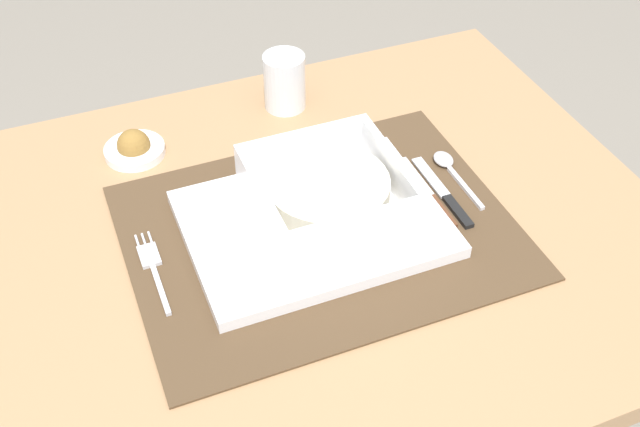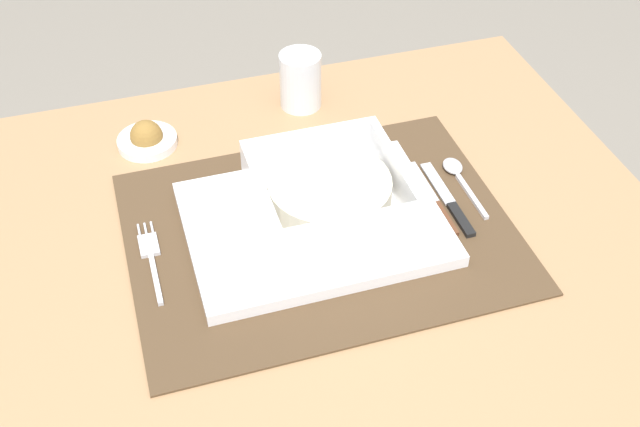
% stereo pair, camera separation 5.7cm
% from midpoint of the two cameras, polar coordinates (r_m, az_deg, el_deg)
% --- Properties ---
extents(dining_table, '(0.84, 0.69, 0.72)m').
position_cam_midpoint_polar(dining_table, '(1.02, 1.49, -5.98)').
color(dining_table, '#A37A51').
rests_on(dining_table, ground).
extents(placemat, '(0.45, 0.35, 0.00)m').
position_cam_midpoint_polar(placemat, '(0.93, 1.75, -1.35)').
color(placemat, '#4C3823').
rests_on(placemat, dining_table).
extents(serving_plate, '(0.30, 0.22, 0.02)m').
position_cam_midpoint_polar(serving_plate, '(0.92, 1.30, -0.79)').
color(serving_plate, white).
rests_on(serving_plate, placemat).
extents(porridge_bowl, '(0.17, 0.17, 0.06)m').
position_cam_midpoint_polar(porridge_bowl, '(0.92, 2.48, 1.40)').
color(porridge_bowl, white).
rests_on(porridge_bowl, serving_plate).
extents(fork, '(0.02, 0.13, 0.00)m').
position_cam_midpoint_polar(fork, '(0.91, -10.49, -3.05)').
color(fork, silver).
rests_on(fork, placemat).
extents(spoon, '(0.02, 0.12, 0.01)m').
position_cam_midpoint_polar(spoon, '(1.02, 11.50, 2.92)').
color(spoon, silver).
rests_on(spoon, placemat).
extents(butter_knife, '(0.01, 0.14, 0.01)m').
position_cam_midpoint_polar(butter_knife, '(0.98, 11.12, 0.72)').
color(butter_knife, black).
rests_on(butter_knife, placemat).
extents(bread_knife, '(0.01, 0.14, 0.01)m').
position_cam_midpoint_polar(bread_knife, '(0.97, 9.97, 0.76)').
color(bread_knife, '#59331E').
rests_on(bread_knife, placemat).
extents(drinking_glass, '(0.06, 0.06, 0.08)m').
position_cam_midpoint_polar(drinking_glass, '(1.11, 0.05, 9.49)').
color(drinking_glass, white).
rests_on(drinking_glass, dining_table).
extents(condiment_saucer, '(0.08, 0.08, 0.04)m').
position_cam_midpoint_polar(condiment_saucer, '(1.07, -11.02, 5.34)').
color(condiment_saucer, white).
rests_on(condiment_saucer, dining_table).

